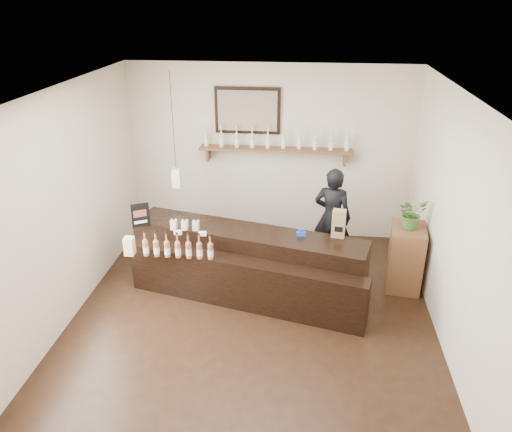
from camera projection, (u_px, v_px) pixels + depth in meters
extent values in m
plane|color=black|center=(252.00, 318.00, 6.28)|extent=(5.00, 5.00, 0.00)
plane|color=beige|center=(270.00, 153.00, 7.97)|extent=(4.50, 0.00, 4.50)
plane|color=beige|center=(209.00, 367.00, 3.44)|extent=(4.50, 0.00, 4.50)
plane|color=beige|center=(64.00, 209.00, 5.93)|extent=(0.00, 5.00, 5.00)
plane|color=beige|center=(454.00, 227.00, 5.48)|extent=(0.00, 5.00, 5.00)
plane|color=white|center=(251.00, 94.00, 5.12)|extent=(5.00, 5.00, 0.00)
cube|color=brown|center=(276.00, 150.00, 7.80)|extent=(2.40, 0.25, 0.04)
cube|color=brown|center=(208.00, 154.00, 7.98)|extent=(0.04, 0.20, 0.20)
cube|color=brown|center=(345.00, 159.00, 7.77)|extent=(0.04, 0.20, 0.20)
cube|color=black|center=(248.00, 110.00, 7.69)|extent=(1.02, 0.04, 0.72)
cube|color=#4E4132|center=(247.00, 111.00, 7.67)|extent=(0.92, 0.01, 0.62)
cube|color=white|center=(177.00, 178.00, 7.34)|extent=(0.12, 0.12, 0.28)
cylinder|color=black|center=(173.00, 121.00, 6.99)|extent=(0.01, 0.01, 1.41)
cylinder|color=beige|center=(206.00, 140.00, 7.86)|extent=(0.07, 0.07, 0.20)
cone|color=beige|center=(206.00, 132.00, 7.80)|extent=(0.07, 0.07, 0.05)
cylinder|color=beige|center=(206.00, 128.00, 7.78)|extent=(0.02, 0.02, 0.07)
cylinder|color=yellow|center=(205.00, 125.00, 7.76)|extent=(0.03, 0.03, 0.02)
cylinder|color=white|center=(206.00, 141.00, 7.86)|extent=(0.07, 0.07, 0.09)
cylinder|color=beige|center=(221.00, 140.00, 7.83)|extent=(0.07, 0.07, 0.20)
cone|color=beige|center=(221.00, 132.00, 7.78)|extent=(0.07, 0.07, 0.05)
cylinder|color=beige|center=(221.00, 129.00, 7.75)|extent=(0.02, 0.02, 0.07)
cylinder|color=yellow|center=(221.00, 126.00, 7.74)|extent=(0.03, 0.03, 0.02)
cylinder|color=white|center=(221.00, 142.00, 7.84)|extent=(0.07, 0.07, 0.09)
cylinder|color=beige|center=(237.00, 141.00, 7.81)|extent=(0.07, 0.07, 0.20)
cone|color=beige|center=(237.00, 133.00, 7.76)|extent=(0.07, 0.07, 0.05)
cylinder|color=beige|center=(237.00, 129.00, 7.73)|extent=(0.02, 0.02, 0.07)
cylinder|color=yellow|center=(237.00, 126.00, 7.71)|extent=(0.03, 0.03, 0.02)
cylinder|color=white|center=(237.00, 142.00, 7.82)|extent=(0.07, 0.07, 0.09)
cylinder|color=beige|center=(252.00, 141.00, 7.78)|extent=(0.07, 0.07, 0.20)
cone|color=beige|center=(252.00, 133.00, 7.73)|extent=(0.07, 0.07, 0.05)
cylinder|color=beige|center=(252.00, 129.00, 7.71)|extent=(0.02, 0.02, 0.07)
cylinder|color=yellow|center=(252.00, 126.00, 7.69)|extent=(0.03, 0.03, 0.02)
cylinder|color=white|center=(252.00, 142.00, 7.79)|extent=(0.07, 0.07, 0.09)
cylinder|color=beige|center=(268.00, 142.00, 7.76)|extent=(0.07, 0.07, 0.20)
cone|color=beige|center=(268.00, 134.00, 7.71)|extent=(0.07, 0.07, 0.05)
cylinder|color=beige|center=(268.00, 130.00, 7.68)|extent=(0.02, 0.02, 0.07)
cylinder|color=yellow|center=(268.00, 127.00, 7.66)|extent=(0.03, 0.03, 0.02)
cylinder|color=white|center=(268.00, 143.00, 7.77)|extent=(0.07, 0.07, 0.09)
cylinder|color=beige|center=(283.00, 142.00, 7.73)|extent=(0.07, 0.07, 0.20)
cone|color=beige|center=(284.00, 134.00, 7.68)|extent=(0.07, 0.07, 0.05)
cylinder|color=beige|center=(284.00, 130.00, 7.66)|extent=(0.02, 0.02, 0.07)
cylinder|color=yellow|center=(284.00, 127.00, 7.64)|extent=(0.03, 0.03, 0.02)
cylinder|color=white|center=(283.00, 143.00, 7.74)|extent=(0.07, 0.07, 0.09)
cylinder|color=beige|center=(299.00, 143.00, 7.71)|extent=(0.07, 0.07, 0.20)
cone|color=beige|center=(300.00, 135.00, 7.66)|extent=(0.07, 0.07, 0.05)
cylinder|color=beige|center=(300.00, 131.00, 7.63)|extent=(0.02, 0.02, 0.07)
cylinder|color=yellow|center=(300.00, 128.00, 7.61)|extent=(0.03, 0.03, 0.02)
cylinder|color=white|center=(299.00, 144.00, 7.72)|extent=(0.07, 0.07, 0.09)
cylinder|color=beige|center=(315.00, 143.00, 7.69)|extent=(0.07, 0.07, 0.20)
cone|color=beige|center=(316.00, 135.00, 7.63)|extent=(0.07, 0.07, 0.05)
cylinder|color=beige|center=(316.00, 131.00, 7.61)|extent=(0.02, 0.02, 0.07)
cylinder|color=yellow|center=(316.00, 128.00, 7.59)|extent=(0.03, 0.03, 0.02)
cylinder|color=white|center=(315.00, 144.00, 7.69)|extent=(0.07, 0.07, 0.09)
cylinder|color=beige|center=(331.00, 144.00, 7.66)|extent=(0.07, 0.07, 0.20)
cone|color=beige|center=(332.00, 136.00, 7.61)|extent=(0.07, 0.07, 0.05)
cylinder|color=beige|center=(332.00, 132.00, 7.58)|extent=(0.02, 0.02, 0.07)
cylinder|color=yellow|center=(332.00, 129.00, 7.57)|extent=(0.03, 0.03, 0.02)
cylinder|color=white|center=(331.00, 145.00, 7.67)|extent=(0.07, 0.07, 0.09)
cylinder|color=beige|center=(347.00, 144.00, 7.64)|extent=(0.07, 0.07, 0.20)
cone|color=beige|center=(348.00, 136.00, 7.58)|extent=(0.07, 0.07, 0.05)
cylinder|color=beige|center=(348.00, 132.00, 7.56)|extent=(0.02, 0.02, 0.07)
cylinder|color=yellow|center=(348.00, 129.00, 7.54)|extent=(0.03, 0.03, 0.02)
cylinder|color=white|center=(347.00, 145.00, 7.65)|extent=(0.07, 0.07, 0.09)
cube|color=black|center=(248.00, 260.00, 6.74)|extent=(3.21, 1.30, 0.88)
cube|color=black|center=(244.00, 283.00, 6.41)|extent=(3.14, 1.02, 0.67)
cube|color=white|center=(178.00, 232.00, 6.45)|extent=(0.10, 0.04, 0.05)
cube|color=white|center=(203.00, 234.00, 6.42)|extent=(0.10, 0.04, 0.05)
cube|color=#D0C57F|center=(130.00, 250.00, 6.39)|extent=(0.12, 0.12, 0.12)
cube|color=#D0C57F|center=(129.00, 242.00, 6.34)|extent=(0.12, 0.12, 0.12)
cube|color=beige|center=(174.00, 225.00, 6.59)|extent=(0.08, 0.08, 0.13)
cube|color=beige|center=(173.00, 226.00, 6.55)|extent=(0.07, 0.00, 0.06)
cylinder|color=black|center=(173.00, 219.00, 6.56)|extent=(0.02, 0.02, 0.03)
cube|color=beige|center=(185.00, 225.00, 6.58)|extent=(0.08, 0.08, 0.13)
cube|color=beige|center=(184.00, 226.00, 6.54)|extent=(0.07, 0.00, 0.06)
cylinder|color=black|center=(185.00, 220.00, 6.55)|extent=(0.02, 0.02, 0.03)
cube|color=beige|center=(196.00, 226.00, 6.56)|extent=(0.08, 0.08, 0.13)
cube|color=beige|center=(195.00, 227.00, 6.52)|extent=(0.07, 0.00, 0.06)
cylinder|color=black|center=(196.00, 220.00, 6.53)|extent=(0.02, 0.02, 0.03)
cylinder|color=#995B33|center=(146.00, 248.00, 6.35)|extent=(0.07, 0.07, 0.20)
cone|color=#995B33|center=(145.00, 239.00, 6.30)|extent=(0.07, 0.07, 0.05)
cylinder|color=#995B33|center=(144.00, 235.00, 6.28)|extent=(0.02, 0.02, 0.07)
cylinder|color=black|center=(144.00, 232.00, 6.26)|extent=(0.03, 0.03, 0.02)
cylinder|color=white|center=(146.00, 250.00, 6.36)|extent=(0.07, 0.07, 0.09)
cylinder|color=#995B33|center=(156.00, 249.00, 6.34)|extent=(0.07, 0.07, 0.20)
cone|color=#995B33|center=(156.00, 240.00, 6.29)|extent=(0.07, 0.07, 0.05)
cylinder|color=#995B33|center=(155.00, 236.00, 6.26)|extent=(0.02, 0.02, 0.07)
cylinder|color=black|center=(155.00, 232.00, 6.24)|extent=(0.03, 0.03, 0.02)
cylinder|color=white|center=(157.00, 250.00, 6.35)|extent=(0.07, 0.07, 0.09)
cylinder|color=#995B33|center=(167.00, 249.00, 6.33)|extent=(0.07, 0.07, 0.20)
cone|color=#995B33|center=(166.00, 240.00, 6.27)|extent=(0.07, 0.07, 0.05)
cylinder|color=#995B33|center=(166.00, 236.00, 6.25)|extent=(0.02, 0.02, 0.07)
cylinder|color=black|center=(166.00, 233.00, 6.23)|extent=(0.03, 0.03, 0.02)
cylinder|color=white|center=(167.00, 251.00, 6.33)|extent=(0.07, 0.07, 0.09)
cylinder|color=#995B33|center=(178.00, 250.00, 6.31)|extent=(0.07, 0.07, 0.20)
cone|color=#995B33|center=(177.00, 241.00, 6.26)|extent=(0.07, 0.07, 0.05)
cylinder|color=#995B33|center=(177.00, 237.00, 6.23)|extent=(0.02, 0.02, 0.07)
cylinder|color=black|center=(177.00, 233.00, 6.22)|extent=(0.03, 0.03, 0.02)
cylinder|color=white|center=(178.00, 251.00, 6.32)|extent=(0.07, 0.07, 0.09)
cylinder|color=#995B33|center=(189.00, 250.00, 6.30)|extent=(0.07, 0.07, 0.20)
cone|color=#995B33|center=(188.00, 241.00, 6.25)|extent=(0.07, 0.07, 0.05)
cylinder|color=#995B33|center=(188.00, 237.00, 6.22)|extent=(0.02, 0.02, 0.07)
cylinder|color=black|center=(188.00, 234.00, 6.20)|extent=(0.03, 0.03, 0.02)
cylinder|color=white|center=(189.00, 252.00, 6.31)|extent=(0.07, 0.07, 0.09)
cylinder|color=#995B33|center=(200.00, 251.00, 6.28)|extent=(0.07, 0.07, 0.20)
cone|color=#995B33|center=(199.00, 242.00, 6.23)|extent=(0.07, 0.07, 0.05)
cylinder|color=#995B33|center=(199.00, 238.00, 6.21)|extent=(0.02, 0.02, 0.07)
cylinder|color=black|center=(199.00, 234.00, 6.19)|extent=(0.03, 0.03, 0.02)
cylinder|color=white|center=(200.00, 252.00, 6.29)|extent=(0.07, 0.07, 0.09)
cylinder|color=#995B33|center=(210.00, 252.00, 6.27)|extent=(0.07, 0.07, 0.20)
cone|color=#995B33|center=(210.00, 243.00, 6.22)|extent=(0.07, 0.07, 0.05)
cylinder|color=#995B33|center=(210.00, 238.00, 6.19)|extent=(0.02, 0.02, 0.07)
cylinder|color=black|center=(210.00, 235.00, 6.17)|extent=(0.03, 0.03, 0.02)
cylinder|color=white|center=(211.00, 253.00, 6.28)|extent=(0.07, 0.07, 0.09)
cube|color=black|center=(140.00, 215.00, 6.61)|extent=(0.22, 0.13, 0.33)
cube|color=brown|center=(140.00, 214.00, 6.59)|extent=(0.15, 0.08, 0.09)
cube|color=white|center=(141.00, 222.00, 6.64)|extent=(0.15, 0.08, 0.04)
cube|color=olive|center=(339.00, 223.00, 6.33)|extent=(0.18, 0.15, 0.37)
cube|color=black|center=(339.00, 229.00, 6.30)|extent=(0.10, 0.02, 0.07)
cube|color=#1A42B7|center=(301.00, 234.00, 6.41)|extent=(0.12, 0.06, 0.05)
cylinder|color=#1A42B7|center=(301.00, 231.00, 6.40)|extent=(0.07, 0.03, 0.06)
cube|color=brown|center=(406.00, 257.00, 6.81)|extent=(0.53, 0.67, 0.89)
imported|color=#3B6829|center=(412.00, 213.00, 6.54)|extent=(0.49, 0.46, 0.42)
imported|color=black|center=(333.00, 211.00, 7.23)|extent=(0.71, 0.56, 1.70)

